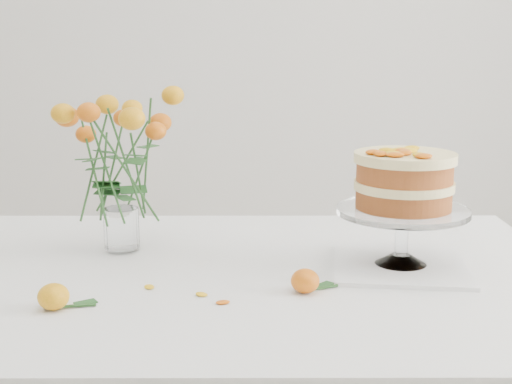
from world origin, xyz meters
TOP-DOWN VIEW (x-y plane):
  - table at (0.00, 0.00)m, footprint 1.43×0.93m
  - napkin at (0.37, 0.02)m, footprint 0.29×0.29m
  - cake_stand at (0.37, 0.02)m, footprint 0.26×0.26m
  - rose_vase at (-0.21, 0.14)m, footprint 0.32×0.32m
  - loose_rose_near at (-0.27, -0.21)m, footprint 0.10×0.05m
  - loose_rose_far at (0.17, -0.12)m, footprint 0.09×0.06m
  - stray_petal_a at (-0.12, -0.10)m, footprint 0.03×0.02m
  - stray_petal_b at (-0.02, -0.14)m, footprint 0.03×0.02m
  - stray_petal_c at (0.02, -0.18)m, footprint 0.03×0.02m

SIDE VIEW (x-z plane):
  - table at x=0.00m, z-range 0.30..1.05m
  - stray_petal_a at x=-0.12m, z-range 0.76..0.76m
  - stray_petal_b at x=-0.02m, z-range 0.76..0.76m
  - stray_petal_c at x=0.02m, z-range 0.76..0.76m
  - napkin at x=0.37m, z-range 0.76..0.76m
  - loose_rose_far at x=0.17m, z-range 0.76..0.80m
  - loose_rose_near at x=-0.27m, z-range 0.76..0.80m
  - cake_stand at x=0.37m, z-range 0.80..1.04m
  - rose_vase at x=-0.21m, z-range 0.79..1.17m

